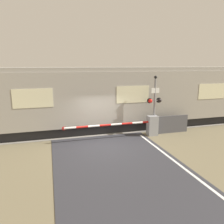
% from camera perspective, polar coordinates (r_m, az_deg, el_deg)
% --- Properties ---
extents(ground_plane, '(80.00, 80.00, 0.00)m').
position_cam_1_polar(ground_plane, '(11.66, -1.83, -8.74)').
color(ground_plane, '#6B6047').
extents(track_bed, '(36.00, 3.20, 0.13)m').
position_cam_1_polar(track_bed, '(14.58, -4.92, -4.33)').
color(track_bed, gray).
rests_on(track_bed, ground_plane).
extents(train, '(20.65, 3.12, 4.02)m').
position_cam_1_polar(train, '(14.70, 3.23, 3.95)').
color(train, black).
rests_on(train, ground_plane).
extents(crossing_barrier, '(5.60, 0.44, 1.20)m').
position_cam_1_polar(crossing_barrier, '(13.14, 8.80, -3.49)').
color(crossing_barrier, gray).
rests_on(crossing_barrier, ground_plane).
extents(signal_post, '(0.91, 0.26, 3.55)m').
position_cam_1_polar(signal_post, '(13.25, 11.08, 2.65)').
color(signal_post, gray).
rests_on(signal_post, ground_plane).
extents(roadside_fence, '(2.46, 0.06, 1.10)m').
position_cam_1_polar(roadside_fence, '(14.02, 14.86, -3.16)').
color(roadside_fence, '#4C4C51').
rests_on(roadside_fence, ground_plane).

